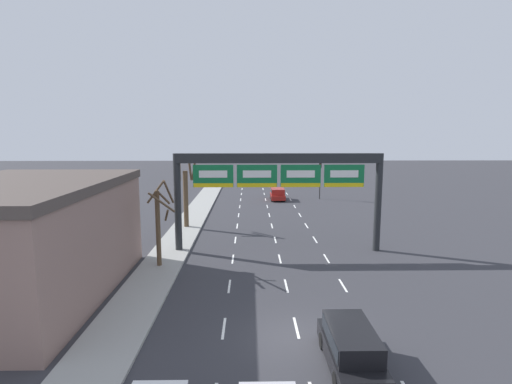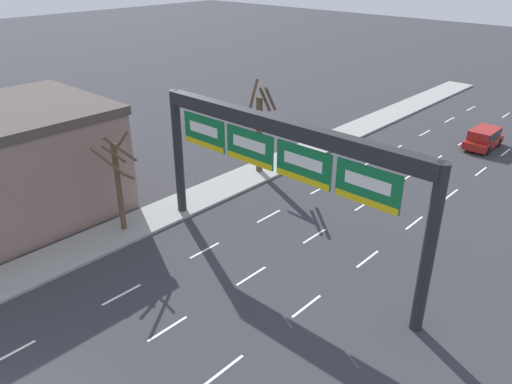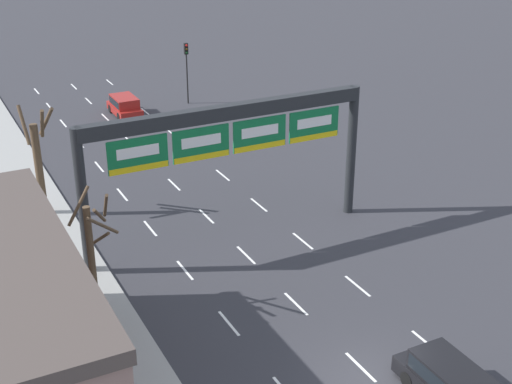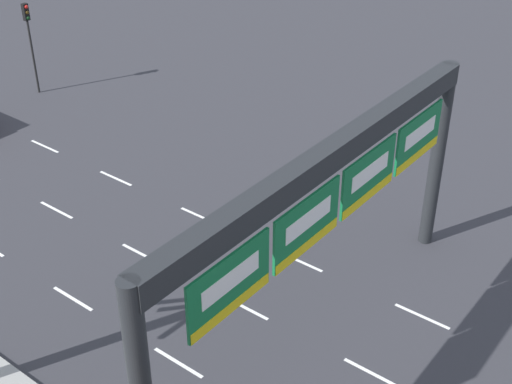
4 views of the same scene
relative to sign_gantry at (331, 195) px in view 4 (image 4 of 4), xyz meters
name	(u,v)px [view 4 (image 4 of 4)]	position (x,y,z in m)	size (l,w,h in m)	color
lane_dashes	(305,339)	(0.00, 0.61, -5.68)	(6.72, 67.00, 0.01)	white
sign_gantry	(331,195)	(0.00, 0.00, 0.00)	(15.31, 0.70, 7.30)	#232628
traffic_light_near_gantry	(29,31)	(7.26, 23.65, -2.11)	(0.30, 0.35, 5.03)	black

